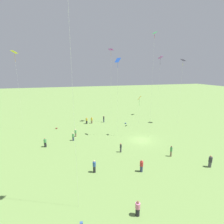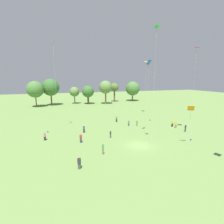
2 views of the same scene
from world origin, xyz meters
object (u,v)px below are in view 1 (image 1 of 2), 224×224
(kite_2, at_px, (139,99))
(picnic_bag_2, at_px, (125,123))
(kite_4, at_px, (68,9))
(picnic_bag_1, at_px, (56,128))
(person_7, at_px, (141,166))
(person_6, at_px, (210,161))
(person_1, at_px, (121,148))
(picnic_bag_0, at_px, (81,224))
(kite_3, at_px, (154,43))
(person_9, at_px, (92,120))
(kite_7, at_px, (160,60))
(kite_0, at_px, (183,63))
(person_8, at_px, (76,133))
(person_11, at_px, (94,166))
(kite_6, at_px, (118,63))
(person_3, at_px, (87,121))
(kite_5, at_px, (14,55))
(person_10, at_px, (104,119))
(person_2, at_px, (73,137))
(person_0, at_px, (138,208))
(person_4, at_px, (45,143))
(person_5, at_px, (171,151))
(kite_1, at_px, (111,53))

(kite_2, bearing_deg, picnic_bag_2, -58.65)
(kite_4, bearing_deg, picnic_bag_1, -20.23)
(picnic_bag_1, height_order, picnic_bag_2, picnic_bag_1)
(person_7, bearing_deg, person_6, 123.41)
(person_1, distance_m, picnic_bag_0, 14.68)
(person_7, relative_size, kite_3, 0.09)
(person_9, distance_m, kite_7, 25.58)
(kite_0, bearing_deg, person_7, -103.81)
(person_8, distance_m, person_11, 13.88)
(person_8, xyz_separation_m, kite_6, (-2.00, -8.30, 13.72))
(person_8, bearing_deg, person_7, 123.75)
(person_3, relative_size, kite_5, 0.10)
(kite_3, bearing_deg, person_10, -117.86)
(person_2, bearing_deg, person_0, 160.57)
(person_3, bearing_deg, person_10, -35.36)
(kite_4, distance_m, picnic_bag_0, 17.71)
(person_4, height_order, kite_5, kite_5)
(kite_7, bearing_deg, person_4, 42.05)
(person_1, height_order, picnic_bag_0, person_1)
(person_5, distance_m, kite_1, 26.66)
(person_2, xyz_separation_m, person_6, (-15.07, -17.67, 0.08))
(person_9, distance_m, kite_0, 26.08)
(person_5, height_order, kite_6, kite_6)
(picnic_bag_0, bearing_deg, kite_4, 0.02)
(kite_4, relative_size, picnic_bag_1, 47.08)
(person_11, bearing_deg, person_7, 16.51)
(person_0, height_order, person_4, person_4)
(person_1, bearing_deg, picnic_bag_1, 117.80)
(kite_0, xyz_separation_m, kite_4, (-21.17, 27.09, 2.76))
(person_6, xyz_separation_m, kite_1, (24.93, 7.23, 16.42))
(person_10, bearing_deg, person_9, 68.50)
(kite_7, xyz_separation_m, picnic_bag_1, (-4.66, 28.94, -16.02))
(person_2, height_order, person_8, person_8)
(kite_0, relative_size, kite_1, 0.87)
(person_5, relative_size, kite_4, 0.09)
(person_0, xyz_separation_m, person_4, (18.41, 9.39, 0.06))
(person_4, xyz_separation_m, kite_6, (1.55, -13.87, 13.68))
(person_11, bearing_deg, kite_6, 90.50)
(person_4, relative_size, kite_4, 0.09)
(person_1, bearing_deg, person_9, 89.52)
(person_10, xyz_separation_m, kite_5, (0.03, 19.15, 15.53))
(person_6, height_order, kite_5, kite_5)
(kite_6, distance_m, kite_7, 21.15)
(person_3, bearing_deg, kite_0, -52.98)
(person_8, bearing_deg, kite_3, 171.35)
(person_2, distance_m, person_3, 10.97)
(kite_1, bearing_deg, picnic_bag_1, 90.70)
(person_9, xyz_separation_m, kite_6, (-10.23, -3.54, 13.69))
(person_0, height_order, person_9, person_9)
(person_1, bearing_deg, person_7, -89.22)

